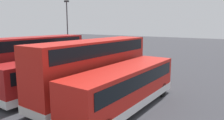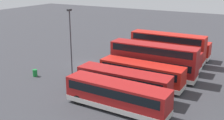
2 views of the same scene
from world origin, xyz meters
The scene contains 10 objects.
ground_plane centered at (0.00, 0.00, 0.00)m, with size 140.00×140.00×0.00m, color #38383D.
bus_single_deck_near_end centered at (-10.55, 10.90, 1.62)m, with size 2.71×10.65×2.95m.
bus_double_decker_second centered at (-7.32, 10.29, 2.45)m, with size 2.71×11.59×4.55m.
bus_single_deck_third centered at (-3.78, 10.59, 1.62)m, with size 2.69×11.34×2.95m.
bus_double_decker_fourth centered at (0.14, 10.84, 2.45)m, with size 2.85×11.70×4.55m.
bus_single_deck_fifth centered at (3.70, 10.73, 1.62)m, with size 2.72×10.66×2.95m.
bus_single_deck_sixth centered at (7.38, 10.13, 1.62)m, with size 2.79×10.99×2.95m.
bus_single_deck_seventh centered at (10.80, 11.16, 1.62)m, with size 2.80×11.13×2.95m.
lamp_post_tall centered at (5.36, 1.28, 5.25)m, with size 0.70×0.30×9.10m.
waste_bin_yellow centered at (7.83, -3.16, 0.47)m, with size 0.60×0.60×0.95m, color #197F33.
Camera 2 is at (32.97, 23.24, 13.20)m, focal length 43.77 mm.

